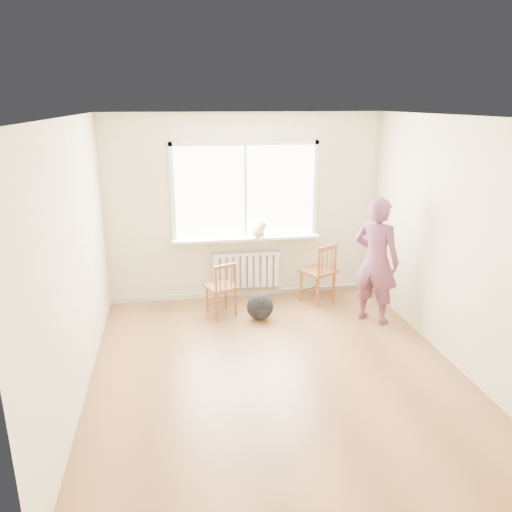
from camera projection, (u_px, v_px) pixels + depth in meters
name	position (u px, v px, depth m)	size (l,w,h in m)	color
floor	(276.00, 369.00, 5.52)	(4.50, 4.50, 0.00)	#94633C
ceiling	(279.00, 117.00, 4.71)	(4.50, 4.50, 0.00)	white
back_wall	(245.00, 208.00, 7.23)	(4.00, 0.01, 2.70)	beige
window	(245.00, 187.00, 7.12)	(2.12, 0.05, 1.42)	white
windowsill	(246.00, 238.00, 7.26)	(2.15, 0.22, 0.04)	white
radiator	(246.00, 270.00, 7.42)	(1.00, 0.12, 0.55)	white
heating_pipe	(326.00, 286.00, 7.76)	(0.04, 0.04, 1.40)	silver
baseboard	(246.00, 293.00, 7.61)	(4.00, 0.03, 0.08)	beige
chair_left	(222.00, 289.00, 6.79)	(0.49, 0.48, 0.77)	#98592C
chair_right	(320.00, 273.00, 7.22)	(0.59, 0.59, 0.90)	#98592C
person	(376.00, 261.00, 6.51)	(0.62, 0.40, 1.69)	#BC3E63
cat	(259.00, 230.00, 7.16)	(0.27, 0.43, 0.30)	beige
backpack	(260.00, 307.00, 6.73)	(0.36, 0.27, 0.36)	black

